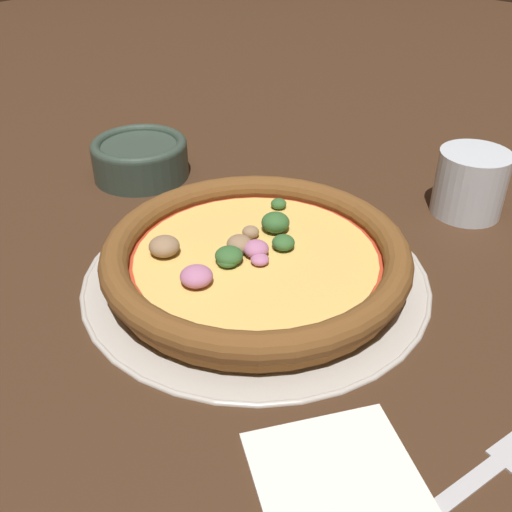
# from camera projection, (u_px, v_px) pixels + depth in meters

# --- Properties ---
(ground_plane) EXTENTS (3.00, 3.00, 0.00)m
(ground_plane) POSITION_uv_depth(u_px,v_px,m) (256.00, 277.00, 0.61)
(ground_plane) COLOR #3D2616
(pizza_tray) EXTENTS (0.35, 0.35, 0.01)m
(pizza_tray) POSITION_uv_depth(u_px,v_px,m) (256.00, 274.00, 0.60)
(pizza_tray) COLOR #B7B2A8
(pizza_tray) RESTS_ON ground_plane
(pizza) EXTENTS (0.31, 0.31, 0.04)m
(pizza) POSITION_uv_depth(u_px,v_px,m) (255.00, 256.00, 0.59)
(pizza) COLOR #A86B33
(pizza) RESTS_ON pizza_tray
(bowl_near) EXTENTS (0.12, 0.12, 0.05)m
(bowl_near) POSITION_uv_depth(u_px,v_px,m) (140.00, 157.00, 0.78)
(bowl_near) COLOR #334238
(bowl_near) RESTS_ON ground_plane
(drinking_cup) EXTENTS (0.08, 0.08, 0.08)m
(drinking_cup) POSITION_uv_depth(u_px,v_px,m) (470.00, 183.00, 0.69)
(drinking_cup) COLOR silver
(drinking_cup) RESTS_ON ground_plane
(napkin) EXTENTS (0.16, 0.16, 0.01)m
(napkin) POSITION_uv_depth(u_px,v_px,m) (341.00, 487.00, 0.40)
(napkin) COLOR white
(napkin) RESTS_ON ground_plane
(fork) EXTENTS (0.19, 0.05, 0.00)m
(fork) POSITION_uv_depth(u_px,v_px,m) (464.00, 487.00, 0.40)
(fork) COLOR #B7B7BC
(fork) RESTS_ON ground_plane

